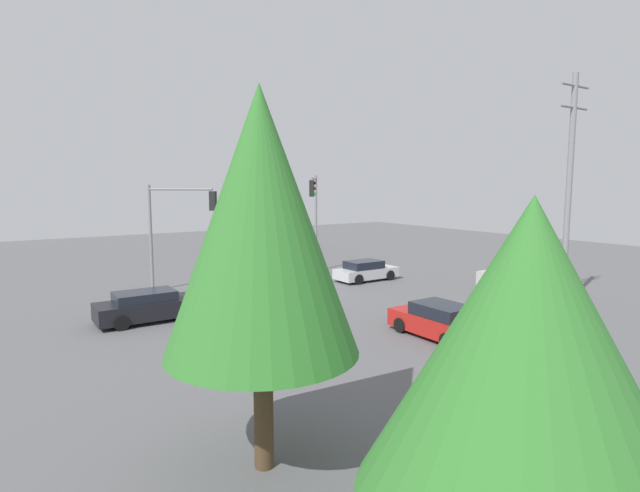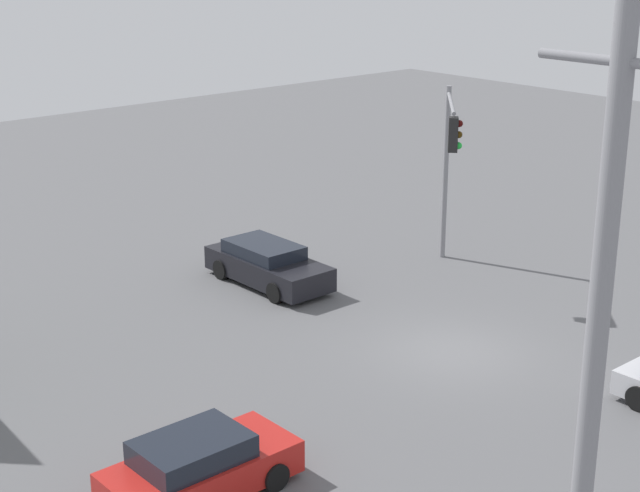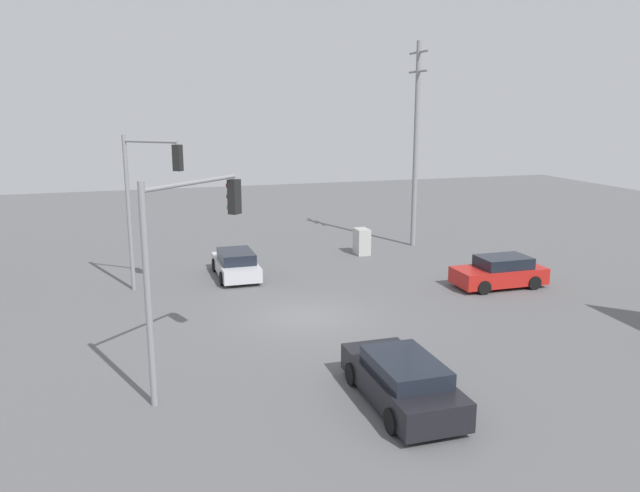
# 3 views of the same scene
# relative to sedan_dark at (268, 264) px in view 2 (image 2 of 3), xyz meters

# --- Properties ---
(ground_plane) EXTENTS (80.00, 80.00, 0.00)m
(ground_plane) POSITION_rel_sedan_dark_xyz_m (7.54, 0.49, -0.67)
(ground_plane) COLOR #5B5B5E
(sedan_dark) EXTENTS (4.60, 1.95, 1.36)m
(sedan_dark) POSITION_rel_sedan_dark_xyz_m (0.00, 0.00, 0.00)
(sedan_dark) COLOR black
(sedan_dark) RESTS_ON ground_plane
(sedan_red) EXTENTS (1.90, 4.02, 1.36)m
(sedan_red) POSITION_rel_sedan_dark_xyz_m (8.92, -8.78, -0.01)
(sedan_red) COLOR red
(sedan_red) RESTS_ON ground_plane
(traffic_signal_cross) EXTENTS (2.98, 3.06, 6.02)m
(traffic_signal_cross) POSITION_rel_sedan_dark_xyz_m (2.98, 5.22, 3.48)
(traffic_signal_cross) COLOR gray
(traffic_signal_cross) RESTS_ON ground_plane
(utility_pole_tall) EXTENTS (2.20, 0.28, 11.25)m
(utility_pole_tall) POSITION_rel_sedan_dark_xyz_m (17.69, -8.75, 5.26)
(utility_pole_tall) COLOR gray
(utility_pole_tall) RESTS_ON ground_plane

